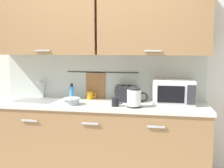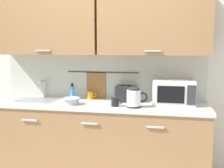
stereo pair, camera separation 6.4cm
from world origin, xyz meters
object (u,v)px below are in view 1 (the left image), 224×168
object	(u,v)px
microwave	(174,92)
electric_kettle	(135,98)
mug_near_sink	(90,95)
mixing_bowl	(71,101)
dish_soap_bottle	(72,92)
toaster	(126,93)
mug_by_kettle	(116,102)

from	to	relation	value
microwave	electric_kettle	xyz separation A→B (m)	(-0.42, -0.26, -0.03)
microwave	mug_near_sink	distance (m)	1.01
electric_kettle	mixing_bowl	world-z (taller)	electric_kettle
electric_kettle	dish_soap_bottle	world-z (taller)	electric_kettle
dish_soap_bottle	mixing_bowl	bearing A→B (deg)	-72.62
electric_kettle	toaster	world-z (taller)	electric_kettle
microwave	electric_kettle	distance (m)	0.49
electric_kettle	dish_soap_bottle	xyz separation A→B (m)	(-0.81, 0.33, -0.01)
microwave	electric_kettle	world-z (taller)	microwave
electric_kettle	dish_soap_bottle	distance (m)	0.87
dish_soap_bottle	mixing_bowl	xyz separation A→B (m)	(0.10, -0.31, -0.04)
microwave	dish_soap_bottle	bearing A→B (deg)	177.05
microwave	dish_soap_bottle	world-z (taller)	microwave
mug_near_sink	toaster	distance (m)	0.46
microwave	toaster	distance (m)	0.55
dish_soap_bottle	mug_by_kettle	size ratio (longest dim) A/B	1.63
mug_near_sink	toaster	bearing A→B (deg)	-8.43
mug_near_sink	microwave	bearing A→B (deg)	-5.78
dish_soap_bottle	microwave	bearing A→B (deg)	-2.95
electric_kettle	mug_by_kettle	bearing A→B (deg)	178.38
mixing_bowl	electric_kettle	bearing A→B (deg)	-0.93
mug_near_sink	mixing_bowl	bearing A→B (deg)	-109.25
mixing_bowl	mug_by_kettle	bearing A→B (deg)	-0.65
electric_kettle	mug_by_kettle	size ratio (longest dim) A/B	1.89
dish_soap_bottle	toaster	xyz separation A→B (m)	(0.68, -0.03, 0.01)
microwave	mug_near_sink	world-z (taller)	microwave
microwave	mug_by_kettle	xyz separation A→B (m)	(-0.62, -0.26, -0.09)
toaster	mug_by_kettle	distance (m)	0.31
electric_kettle	mug_by_kettle	xyz separation A→B (m)	(-0.21, 0.01, -0.05)
electric_kettle	mug_near_sink	xyz separation A→B (m)	(-0.59, 0.36, -0.05)
mixing_bowl	mug_near_sink	bearing A→B (deg)	70.75
electric_kettle	toaster	distance (m)	0.32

